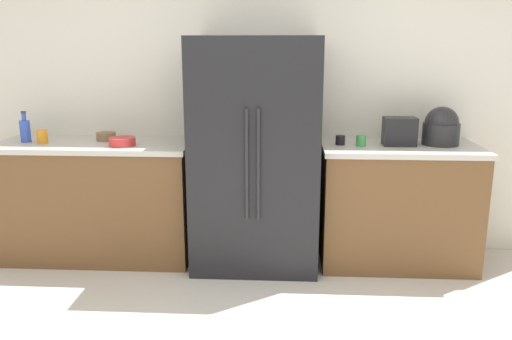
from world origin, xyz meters
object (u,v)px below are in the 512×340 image
Objects in this scene: bowl_a at (106,136)px; bowl_b at (122,142)px; refrigerator at (256,154)px; cup_a at (361,141)px; cup_c at (340,140)px; toaster at (400,131)px; bottle_a at (25,130)px; cup_b at (42,137)px; rice_cooker at (441,128)px.

bowl_a is 0.76× the size of bowl_b.
cup_a is at bearing 1.47° from refrigerator.
cup_c is 0.47× the size of bowl_a.
bottle_a is at bearing -179.47° from toaster.
refrigerator is 0.80m from cup_a.
bottle_a is 1.22× the size of bowl_b.
cup_a is 1.14× the size of cup_c.
bowl_a is (-1.20, 0.15, 0.10)m from refrigerator.
toaster reaches higher than cup_b.
cup_a is at bearing -170.69° from rice_cooker.
toaster is 1.00× the size of bottle_a.
bowl_a is (-2.00, 0.13, -0.01)m from cup_a.
refrigerator is 16.90× the size of cup_b.
refrigerator reaches higher than bowl_a.
cup_a is 0.16m from cup_c.
refrigerator is at bearing -175.09° from rice_cooker.
cup_c is at bearing 4.47° from bowl_b.
rice_cooker is 1.92× the size of bowl_a.
cup_b is at bearing 179.99° from refrigerator.
cup_b is (-2.45, -0.02, 0.01)m from cup_a.
refrigerator reaches higher than toaster.
rice_cooker is at bearing 2.26° from cup_b.
rice_cooker reaches higher than bowl_b.
bottle_a is at bearing 179.37° from cup_a.
rice_cooker is (0.32, 0.05, 0.02)m from toaster.
bowl_a is (-1.85, 0.08, -0.00)m from cup_c.
toaster is at bearing -171.99° from rice_cooker.
cup_c is at bearing 6.34° from refrigerator.
refrigerator is at bearing -176.01° from toaster.
bottle_a is 2.45m from cup_c.
toaster is 2.34× the size of cup_b.
bottle_a is at bearing -179.47° from cup_c.
bowl_b is at bearing -176.73° from refrigerator.
bottle_a reaches higher than toaster.
refrigerator is 7.21× the size of toaster.
cup_a reaches higher than cup_c.
refrigerator reaches higher than cup_b.
rice_cooker is at bearing 8.01° from toaster.
cup_c is (2.45, 0.02, -0.06)m from bottle_a.
rice_cooker reaches higher than cup_b.
rice_cooker is 0.77m from cup_c.
cup_c is at bearing 1.78° from cup_b.
bowl_a is (0.60, 0.10, -0.06)m from bottle_a.
refrigerator reaches higher than cup_c.
cup_a is 1.80m from bowl_b.
cup_a is at bearing 0.47° from cup_b.
refrigerator is at bearing -178.53° from cup_a.
bottle_a is (-2.89, -0.03, -0.01)m from toaster.
bowl_b is (-1.80, -0.08, -0.01)m from cup_a.
bottle_a reaches higher than cup_a.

